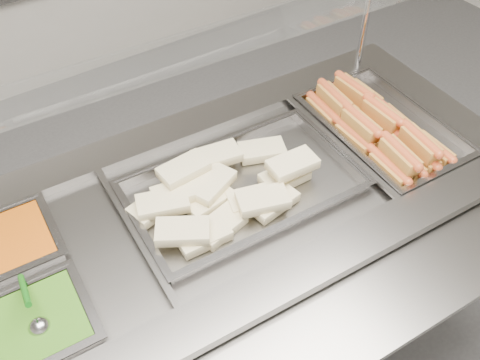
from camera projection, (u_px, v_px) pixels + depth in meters
steam_counter at (228, 276)px, 1.85m from camera, size 1.84×0.90×0.86m
tray_rail at (327, 331)px, 1.28m from camera, size 1.73×0.45×0.05m
sneeze_guard at (185, 53)px, 1.42m from camera, size 1.59×0.37×0.42m
pan_hotdogs at (381, 133)px, 1.79m from camera, size 0.35×0.54×0.10m
pan_wraps at (243, 190)px, 1.58m from camera, size 0.67×0.42×0.07m
pan_beans at (2, 254)px, 1.44m from camera, size 0.30×0.25×0.10m
pan_peas at (30, 335)px, 1.27m from camera, size 0.30×0.25×0.10m
hotdogs_in_buns at (375, 126)px, 1.74m from camera, size 0.26×0.50×0.11m
tortilla_wraps at (223, 193)px, 1.53m from camera, size 0.55×0.34×0.09m
serving_spoon at (37, 321)px, 1.24m from camera, size 0.05×0.18×0.12m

